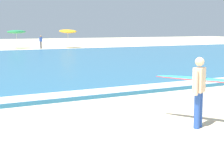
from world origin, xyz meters
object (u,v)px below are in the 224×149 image
object	(u,v)px
beach_umbrella_4	(68,31)
beachgoer_near_row_mid	(41,42)
beach_umbrella_3	(16,32)
surfer_with_board	(202,85)

from	to	relation	value
beach_umbrella_4	beachgoer_near_row_mid	xyz separation A→B (m)	(-3.61, -0.24, -1.21)
beach_umbrella_4	beachgoer_near_row_mid	world-z (taller)	beach_umbrella_4
beach_umbrella_3	beachgoer_near_row_mid	size ratio (longest dim) A/B	1.44
surfer_with_board	beach_umbrella_4	distance (m)	38.24
beach_umbrella_4	beachgoer_near_row_mid	bearing A→B (deg)	-176.25
surfer_with_board	beach_umbrella_4	xyz separation A→B (m)	(11.64, 36.41, 1.03)
beachgoer_near_row_mid	beach_umbrella_3	bearing A→B (deg)	139.58
beach_umbrella_3	beach_umbrella_4	bearing A→B (deg)	-16.61
beach_umbrella_3	beach_umbrella_4	world-z (taller)	beach_umbrella_4
surfer_with_board	beach_umbrella_3	world-z (taller)	beach_umbrella_3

